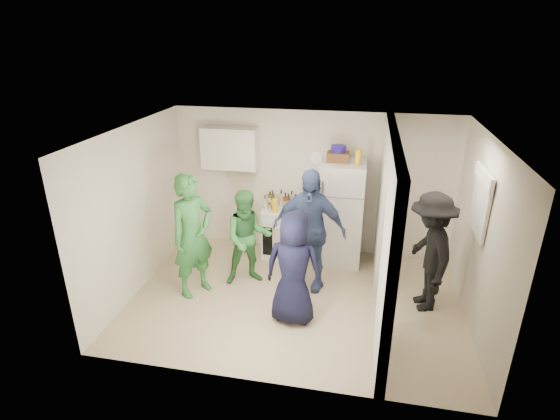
# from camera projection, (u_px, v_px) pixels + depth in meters

# --- Properties ---
(floor) EXTENTS (4.80, 4.80, 0.00)m
(floor) POSITION_uv_depth(u_px,v_px,m) (295.00, 299.00, 6.49)
(floor) COLOR tan
(floor) RESTS_ON ground
(wall_back) EXTENTS (4.80, 0.00, 4.80)m
(wall_back) POSITION_uv_depth(u_px,v_px,m) (312.00, 183.00, 7.55)
(wall_back) COLOR silver
(wall_back) RESTS_ON floor
(wall_front) EXTENTS (4.80, 0.00, 4.80)m
(wall_front) POSITION_uv_depth(u_px,v_px,m) (270.00, 289.00, 4.47)
(wall_front) COLOR silver
(wall_front) RESTS_ON floor
(wall_left) EXTENTS (0.00, 3.40, 3.40)m
(wall_left) POSITION_uv_depth(u_px,v_px,m) (136.00, 210.00, 6.44)
(wall_left) COLOR silver
(wall_left) RESTS_ON floor
(wall_right) EXTENTS (0.00, 3.40, 3.40)m
(wall_right) POSITION_uv_depth(u_px,v_px,m) (482.00, 238.00, 5.58)
(wall_right) COLOR silver
(wall_right) RESTS_ON floor
(ceiling) EXTENTS (4.80, 4.80, 0.00)m
(ceiling) POSITION_uv_depth(u_px,v_px,m) (298.00, 133.00, 5.53)
(ceiling) COLOR white
(ceiling) RESTS_ON wall_back
(partition_pier_back) EXTENTS (0.12, 1.20, 2.50)m
(partition_pier_back) POSITION_uv_depth(u_px,v_px,m) (384.00, 200.00, 6.79)
(partition_pier_back) COLOR silver
(partition_pier_back) RESTS_ON floor
(partition_pier_front) EXTENTS (0.12, 1.20, 2.50)m
(partition_pier_front) POSITION_uv_depth(u_px,v_px,m) (388.00, 271.00, 4.80)
(partition_pier_front) COLOR silver
(partition_pier_front) RESTS_ON floor
(partition_header) EXTENTS (0.12, 1.00, 0.40)m
(partition_header) POSITION_uv_depth(u_px,v_px,m) (394.00, 153.00, 5.39)
(partition_header) COLOR silver
(partition_header) RESTS_ON partition_pier_back
(stove) EXTENTS (0.74, 0.61, 0.88)m
(stove) POSITION_uv_depth(u_px,v_px,m) (284.00, 232.00, 7.64)
(stove) COLOR white
(stove) RESTS_ON floor
(upper_cabinet) EXTENTS (0.95, 0.34, 0.70)m
(upper_cabinet) POSITION_uv_depth(u_px,v_px,m) (230.00, 148.00, 7.41)
(upper_cabinet) COLOR silver
(upper_cabinet) RESTS_ON wall_back
(fridge) EXTENTS (0.72, 0.70, 1.76)m
(fridge) POSITION_uv_depth(u_px,v_px,m) (341.00, 213.00, 7.27)
(fridge) COLOR white
(fridge) RESTS_ON floor
(wicker_basket) EXTENTS (0.35, 0.25, 0.15)m
(wicker_basket) POSITION_uv_depth(u_px,v_px,m) (338.00, 157.00, 6.97)
(wicker_basket) COLOR brown
(wicker_basket) RESTS_ON fridge
(blue_bowl) EXTENTS (0.24, 0.24, 0.11)m
(blue_bowl) POSITION_uv_depth(u_px,v_px,m) (338.00, 149.00, 6.92)
(blue_bowl) COLOR navy
(blue_bowl) RESTS_ON wicker_basket
(yellow_cup_stack_top) EXTENTS (0.09, 0.09, 0.25)m
(yellow_cup_stack_top) POSITION_uv_depth(u_px,v_px,m) (358.00, 157.00, 6.76)
(yellow_cup_stack_top) COLOR yellow
(yellow_cup_stack_top) RESTS_ON fridge
(wall_clock) EXTENTS (0.22, 0.02, 0.22)m
(wall_clock) POSITION_uv_depth(u_px,v_px,m) (316.00, 159.00, 7.35)
(wall_clock) COLOR white
(wall_clock) RESTS_ON wall_back
(spice_shelf) EXTENTS (0.35, 0.08, 0.03)m
(spice_shelf) POSITION_uv_depth(u_px,v_px,m) (312.00, 179.00, 7.47)
(spice_shelf) COLOR olive
(spice_shelf) RESTS_ON wall_back
(nook_window) EXTENTS (0.03, 0.70, 0.80)m
(nook_window) POSITION_uv_depth(u_px,v_px,m) (482.00, 203.00, 5.61)
(nook_window) COLOR black
(nook_window) RESTS_ON wall_right
(nook_window_frame) EXTENTS (0.04, 0.76, 0.86)m
(nook_window_frame) POSITION_uv_depth(u_px,v_px,m) (481.00, 203.00, 5.61)
(nook_window_frame) COLOR white
(nook_window_frame) RESTS_ON wall_right
(nook_valance) EXTENTS (0.04, 0.82, 0.18)m
(nook_valance) POSITION_uv_depth(u_px,v_px,m) (484.00, 177.00, 5.48)
(nook_valance) COLOR white
(nook_valance) RESTS_ON wall_right
(yellow_cup_stack_stove) EXTENTS (0.09, 0.09, 0.25)m
(yellow_cup_stack_stove) POSITION_uv_depth(u_px,v_px,m) (275.00, 206.00, 7.25)
(yellow_cup_stack_stove) COLOR yellow
(yellow_cup_stack_stove) RESTS_ON stove
(red_cup) EXTENTS (0.09, 0.09, 0.12)m
(red_cup) POSITION_uv_depth(u_px,v_px,m) (295.00, 211.00, 7.23)
(red_cup) COLOR red
(red_cup) RESTS_ON stove
(person_green_left) EXTENTS (0.75, 0.82, 1.87)m
(person_green_left) POSITION_uv_depth(u_px,v_px,m) (193.00, 236.00, 6.33)
(person_green_left) COLOR #317A3B
(person_green_left) RESTS_ON floor
(person_green_center) EXTENTS (0.90, 0.81, 1.52)m
(person_green_center) POSITION_uv_depth(u_px,v_px,m) (248.00, 238.00, 6.68)
(person_green_center) COLOR #377B36
(person_green_center) RESTS_ON floor
(person_denim) EXTENTS (1.15, 0.57, 1.90)m
(person_denim) POSITION_uv_depth(u_px,v_px,m) (309.00, 230.00, 6.49)
(person_denim) COLOR #39457C
(person_denim) RESTS_ON floor
(person_navy) EXTENTS (0.82, 0.57, 1.60)m
(person_navy) POSITION_uv_depth(u_px,v_px,m) (294.00, 268.00, 5.74)
(person_navy) COLOR black
(person_navy) RESTS_ON floor
(person_nook) EXTENTS (0.82, 1.21, 1.74)m
(person_nook) POSITION_uv_depth(u_px,v_px,m) (429.00, 252.00, 6.01)
(person_nook) COLOR black
(person_nook) RESTS_ON floor
(bottle_a) EXTENTS (0.08, 0.08, 0.24)m
(bottle_a) POSITION_uv_depth(u_px,v_px,m) (270.00, 198.00, 7.59)
(bottle_a) COLOR brown
(bottle_a) RESTS_ON stove
(bottle_b) EXTENTS (0.06, 0.06, 0.32)m
(bottle_b) POSITION_uv_depth(u_px,v_px,m) (273.00, 201.00, 7.37)
(bottle_b) COLOR #21581D
(bottle_b) RESTS_ON stove
(bottle_c) EXTENTS (0.07, 0.07, 0.28)m
(bottle_c) POSITION_uv_depth(u_px,v_px,m) (281.00, 197.00, 7.58)
(bottle_c) COLOR silver
(bottle_c) RESTS_ON stove
(bottle_d) EXTENTS (0.08, 0.08, 0.31)m
(bottle_d) POSITION_uv_depth(u_px,v_px,m) (285.00, 201.00, 7.35)
(bottle_d) COLOR brown
(bottle_d) RESTS_ON stove
(bottle_e) EXTENTS (0.07, 0.07, 0.26)m
(bottle_e) POSITION_uv_depth(u_px,v_px,m) (292.00, 198.00, 7.57)
(bottle_e) COLOR #B1B8C4
(bottle_e) RESTS_ON stove
(bottle_f) EXTENTS (0.08, 0.08, 0.27)m
(bottle_f) POSITION_uv_depth(u_px,v_px,m) (296.00, 201.00, 7.41)
(bottle_f) COLOR #13351E
(bottle_f) RESTS_ON stove
(bottle_g) EXTENTS (0.07, 0.07, 0.25)m
(bottle_g) POSITION_uv_depth(u_px,v_px,m) (300.00, 200.00, 7.50)
(bottle_g) COLOR olive
(bottle_g) RESTS_ON stove
(bottle_h) EXTENTS (0.06, 0.06, 0.26)m
(bottle_h) POSITION_uv_depth(u_px,v_px,m) (265.00, 202.00, 7.39)
(bottle_h) COLOR #AEB7BB
(bottle_h) RESTS_ON stove
(bottle_i) EXTENTS (0.06, 0.06, 0.25)m
(bottle_i) POSITION_uv_depth(u_px,v_px,m) (288.00, 200.00, 7.49)
(bottle_i) COLOR #523F0E
(bottle_i) RESTS_ON stove
(bottle_j) EXTENTS (0.08, 0.08, 0.25)m
(bottle_j) POSITION_uv_depth(u_px,v_px,m) (301.00, 205.00, 7.28)
(bottle_j) COLOR #1B4F1F
(bottle_j) RESTS_ON stove
(bottle_k) EXTENTS (0.07, 0.07, 0.29)m
(bottle_k) POSITION_uv_depth(u_px,v_px,m) (273.00, 198.00, 7.51)
(bottle_k) COLOR brown
(bottle_k) RESTS_ON stove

